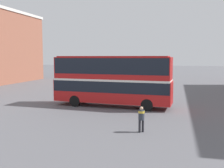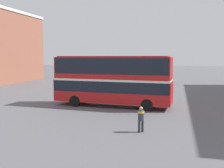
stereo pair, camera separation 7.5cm
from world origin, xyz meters
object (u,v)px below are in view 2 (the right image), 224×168
at_px(parked_car_kerb_near, 95,85).
at_px(parked_car_kerb_far, 105,80).
at_px(double_decker_bus, 112,78).
at_px(pedestrian_foreground, 141,117).

distance_m(parked_car_kerb_near, parked_car_kerb_far, 7.94).
bearing_deg(parked_car_kerb_far, double_decker_bus, -57.26).
bearing_deg(parked_car_kerb_near, pedestrian_foreground, 103.63).
distance_m(double_decker_bus, pedestrian_foreground, 9.12).
bearing_deg(parked_car_kerb_far, parked_car_kerb_near, -69.55).
bearing_deg(parked_car_kerb_far, pedestrian_foreground, -54.69).
relative_size(double_decker_bus, parked_car_kerb_far, 2.31).
relative_size(double_decker_bus, parked_car_kerb_near, 2.68).
bearing_deg(pedestrian_foreground, double_decker_bus, -16.23).
bearing_deg(pedestrian_foreground, parked_car_kerb_near, -16.32).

